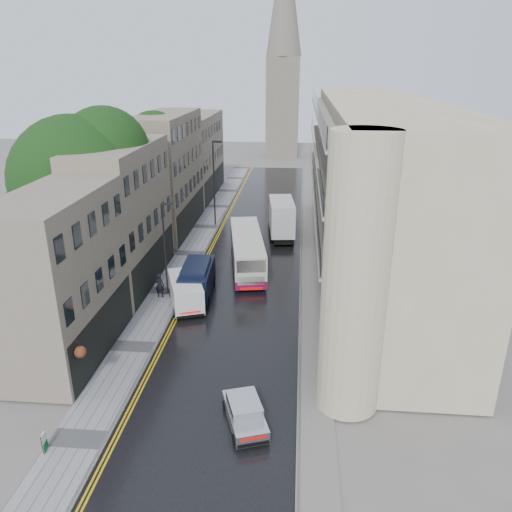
% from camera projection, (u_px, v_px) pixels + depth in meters
% --- Properties ---
extents(ground, '(200.00, 200.00, 0.00)m').
position_uv_depth(ground, '(188.00, 493.00, 20.77)').
color(ground, slate).
rests_on(ground, ground).
extents(road, '(9.00, 85.00, 0.02)m').
position_uv_depth(road, '(252.00, 256.00, 46.32)').
color(road, black).
rests_on(road, ground).
extents(left_sidewalk, '(2.70, 85.00, 0.12)m').
position_uv_depth(left_sidewalk, '(190.00, 254.00, 46.79)').
color(left_sidewalk, gray).
rests_on(left_sidewalk, ground).
extents(right_sidewalk, '(1.80, 85.00, 0.12)m').
position_uv_depth(right_sidewalk, '(310.00, 258.00, 45.85)').
color(right_sidewalk, slate).
rests_on(right_sidewalk, ground).
extents(old_shop_row, '(4.50, 56.00, 12.00)m').
position_uv_depth(old_shop_row, '(155.00, 185.00, 47.27)').
color(old_shop_row, gray).
rests_on(old_shop_row, ground).
extents(modern_block, '(8.00, 40.00, 14.00)m').
position_uv_depth(modern_block, '(373.00, 189.00, 41.55)').
color(modern_block, beige).
rests_on(modern_block, ground).
extents(church_spire, '(6.40, 6.40, 40.00)m').
position_uv_depth(church_spire, '(284.00, 44.00, 89.73)').
color(church_spire, gray).
rests_on(church_spire, ground).
extents(tree_near, '(10.56, 10.56, 13.89)m').
position_uv_depth(tree_near, '(79.00, 201.00, 37.90)').
color(tree_near, black).
rests_on(tree_near, ground).
extents(tree_far, '(9.24, 9.24, 12.46)m').
position_uv_depth(tree_far, '(137.00, 175.00, 50.21)').
color(tree_far, black).
rests_on(tree_far, ground).
extents(cream_bus, '(4.26, 11.22, 2.99)m').
position_uv_depth(cream_bus, '(235.00, 265.00, 40.38)').
color(cream_bus, silver).
rests_on(cream_bus, road).
extents(white_lorry, '(3.13, 7.85, 4.01)m').
position_uv_depth(white_lorry, '(272.00, 223.00, 49.20)').
color(white_lorry, silver).
rests_on(white_lorry, road).
extents(silver_hatchback, '(2.71, 4.00, 1.38)m').
position_uv_depth(silver_hatchback, '(235.00, 432.00, 23.17)').
color(silver_hatchback, '#B3B3B8').
rests_on(silver_hatchback, road).
extents(white_van, '(3.58, 5.23, 2.18)m').
position_uv_depth(white_van, '(175.00, 304.00, 34.72)').
color(white_van, white).
rests_on(white_van, road).
extents(navy_van, '(2.44, 5.51, 2.76)m').
position_uv_depth(navy_van, '(180.00, 288.00, 36.49)').
color(navy_van, black).
rests_on(navy_van, road).
extents(pedestrian, '(0.72, 0.49, 1.91)m').
position_uv_depth(pedestrian, '(160.00, 285.00, 37.64)').
color(pedestrian, black).
rests_on(pedestrian, left_sidewalk).
extents(lamp_post_near, '(0.82, 0.28, 7.18)m').
position_uv_depth(lamp_post_near, '(165.00, 250.00, 37.29)').
color(lamp_post_near, black).
rests_on(lamp_post_near, left_sidewalk).
extents(lamp_post_far, '(1.04, 0.35, 9.11)m').
position_uv_depth(lamp_post_far, '(214.00, 184.00, 53.46)').
color(lamp_post_far, black).
rests_on(lamp_post_far, left_sidewalk).
extents(estate_sign, '(0.17, 0.55, 0.91)m').
position_uv_depth(estate_sign, '(44.00, 442.00, 22.77)').
color(estate_sign, silver).
rests_on(estate_sign, left_sidewalk).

